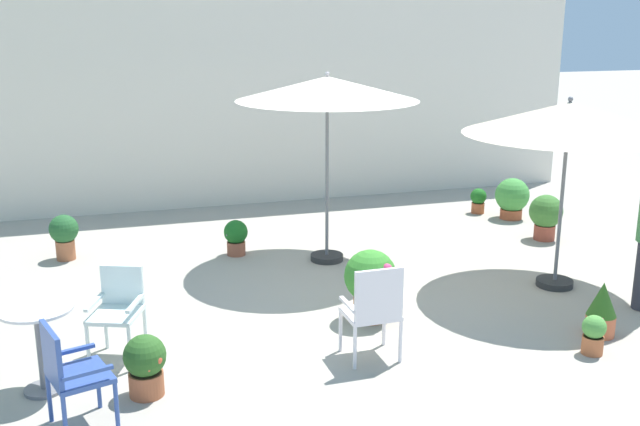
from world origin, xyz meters
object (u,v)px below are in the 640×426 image
Objects in this scene: potted_plant_7 at (64,234)px; potted_plant_3 at (545,214)px; patio_chair_1 at (69,370)px; potted_plant_0 at (236,236)px; patio_chair_0 at (118,306)px; patio_chair_2 at (374,307)px; cafe_table_0 at (39,334)px; potted_plant_1 at (478,200)px; potted_plant_2 at (593,334)px; patio_umbrella_1 at (569,120)px; potted_plant_6 at (371,281)px; potted_plant_4 at (145,364)px; potted_plant_5 at (512,197)px; patio_umbrella_0 at (327,90)px; potted_plant_8 at (602,309)px.

potted_plant_3 is at bearing -9.07° from potted_plant_7.
potted_plant_0 is at bearing 62.96° from patio_chair_1.
patio_chair_0 is 0.91× the size of patio_chair_2.
potted_plant_1 is (6.59, 4.32, -0.31)m from cafe_table_0.
potted_plant_1 reaches higher than potted_plant_2.
patio_chair_0 is 0.97× the size of patio_chair_1.
potted_plant_1 is (3.61, 4.60, -0.31)m from patio_chair_2.
patio_chair_1 reaches higher than potted_plant_3.
patio_umbrella_1 is 2.58m from potted_plant_3.
potted_plant_0 is at bearing 110.37° from potted_plant_6.
potted_plant_0 reaches higher than potted_plant_2.
potted_plant_6 reaches higher than potted_plant_4.
patio_chair_1 is 8.10m from potted_plant_5.
potted_plant_8 is (1.97, -3.12, -1.99)m from patio_umbrella_0.
patio_chair_2 reaches higher than potted_plant_0.
potted_plant_5 is at bearing 29.06° from cafe_table_0.
patio_chair_1 is at bearing -155.43° from potted_plant_6.
patio_chair_1 is (-3.18, -3.44, -1.75)m from patio_umbrella_0.
patio_umbrella_1 is 4.55m from potted_plant_0.
potted_plant_0 is (1.64, 2.76, -0.25)m from patio_chair_0.
patio_umbrella_1 reaches higher than potted_plant_2.
cafe_table_0 is 1.60× the size of potted_plant_0.
potted_plant_1 is (0.78, 3.36, -1.81)m from patio_umbrella_1.
patio_chair_0 reaches higher than potted_plant_6.
patio_chair_1 is 0.75m from potted_plant_4.
potted_plant_4 reaches higher than potted_plant_0.
potted_plant_5 reaches higher than potted_plant_0.
potted_plant_4 is (-4.95, -1.30, -1.73)m from patio_umbrella_1.
potted_plant_1 is 1.65m from potted_plant_3.
potted_plant_3 is 1.16× the size of potted_plant_8.
patio_chair_0 is 3.30m from potted_plant_7.
potted_plant_0 is at bearing 152.80° from patio_umbrella_0.
potted_plant_0 is at bearing -172.93° from potted_plant_5.
patio_umbrella_0 is 4.35m from potted_plant_2.
patio_umbrella_1 is 3.09× the size of cafe_table_0.
potted_plant_1 is 0.63× the size of potted_plant_5.
potted_plant_0 is 4.83m from potted_plant_8.
patio_chair_1 is at bearing -117.04° from potted_plant_0.
potted_plant_6 reaches higher than potted_plant_0.
patio_umbrella_0 is at bearing -17.42° from potted_plant_7.
patio_chair_0 is at bearing -160.46° from potted_plant_3.
potted_plant_2 is at bearing -113.24° from patio_umbrella_1.
patio_umbrella_1 is at bearing 73.97° from potted_plant_8.
potted_plant_1 is 0.68× the size of potted_plant_7.
potted_plant_3 is at bearing 30.31° from potted_plant_6.
potted_plant_8 is (4.55, -0.08, -0.01)m from potted_plant_4.
potted_plant_7 is (0.08, 3.76, -0.18)m from cafe_table_0.
potted_plant_6 is at bearing 141.55° from potted_plant_2.
patio_umbrella_1 reaches higher than potted_plant_3.
cafe_table_0 is 0.86m from patio_chair_0.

